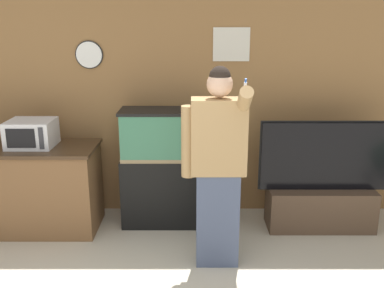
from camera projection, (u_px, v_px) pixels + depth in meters
name	position (u px, v px, depth m)	size (l,w,h in m)	color
wall_back_paneled	(148.00, 102.00, 4.83)	(10.00, 0.08, 2.60)	olive
counter_island	(20.00, 188.00, 4.55)	(1.67, 0.68, 0.92)	brown
microwave	(31.00, 133.00, 4.40)	(0.46, 0.40, 0.28)	silver
aquarium_on_stand	(169.00, 168.00, 4.65)	(1.03, 0.44, 1.28)	black
tv_on_stand	(320.00, 197.00, 4.60)	(1.36, 0.40, 1.19)	#4C3828
person_standing	(217.00, 166.00, 3.75)	(0.57, 0.43, 1.82)	#424C66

